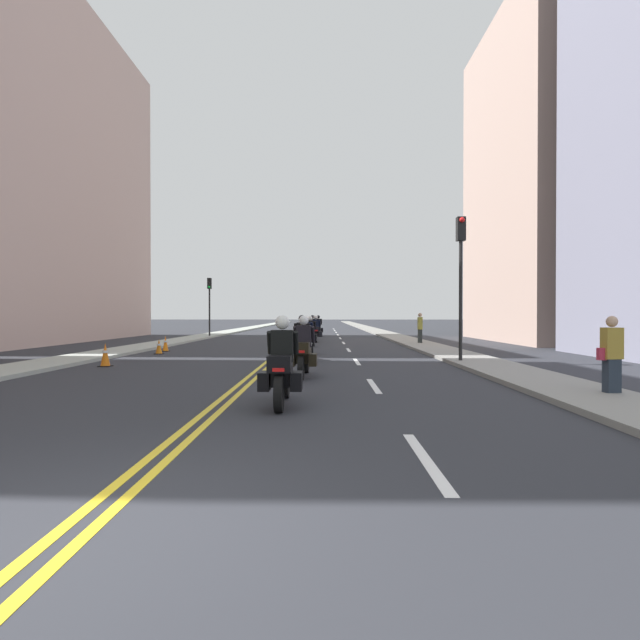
# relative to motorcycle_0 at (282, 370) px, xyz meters

# --- Properties ---
(ground_plane) EXTENTS (264.00, 264.00, 0.00)m
(ground_plane) POSITION_rel_motorcycle_0_xyz_m (-1.14, 42.61, -0.65)
(ground_plane) COLOR #2A2C32
(sidewalk_left) EXTENTS (2.01, 144.00, 0.12)m
(sidewalk_left) POSITION_rel_motorcycle_0_xyz_m (-8.27, 42.61, -0.59)
(sidewalk_left) COLOR #A1A79E
(sidewalk_left) RESTS_ON ground
(sidewalk_right) EXTENTS (2.01, 144.00, 0.12)m
(sidewalk_right) POSITION_rel_motorcycle_0_xyz_m (5.99, 42.61, -0.59)
(sidewalk_right) COLOR gray
(sidewalk_right) RESTS_ON ground
(centreline_yellow_inner) EXTENTS (0.12, 132.00, 0.01)m
(centreline_yellow_inner) POSITION_rel_motorcycle_0_xyz_m (-1.26, 42.61, -0.65)
(centreline_yellow_inner) COLOR yellow
(centreline_yellow_inner) RESTS_ON ground
(centreline_yellow_outer) EXTENTS (0.12, 132.00, 0.01)m
(centreline_yellow_outer) POSITION_rel_motorcycle_0_xyz_m (-1.02, 42.61, -0.65)
(centreline_yellow_outer) COLOR yellow
(centreline_yellow_outer) RESTS_ON ground
(lane_dashes_white) EXTENTS (0.14, 56.40, 0.01)m
(lane_dashes_white) POSITION_rel_motorcycle_0_xyz_m (1.92, 23.61, -0.65)
(lane_dashes_white) COLOR silver
(lane_dashes_white) RESTS_ON ground
(building_left_1) EXTENTS (7.71, 21.55, 20.86)m
(building_left_1) POSITION_rel_motorcycle_0_xyz_m (-17.58, 22.19, 9.78)
(building_left_1) COLOR #C7A69C
(building_left_1) RESTS_ON ground
(building_right_1) EXTENTS (8.24, 13.43, 20.37)m
(building_right_1) POSITION_rel_motorcycle_0_xyz_m (15.56, 22.95, 9.53)
(building_right_1) COLOR tan
(building_right_1) RESTS_ON ground
(motorcycle_0) EXTENTS (0.76, 2.14, 1.65)m
(motorcycle_0) POSITION_rel_motorcycle_0_xyz_m (0.00, 0.00, 0.00)
(motorcycle_0) COLOR black
(motorcycle_0) RESTS_ON ground
(motorcycle_1) EXTENTS (0.78, 2.21, 1.64)m
(motorcycle_1) POSITION_rel_motorcycle_0_xyz_m (0.21, 4.30, -0.00)
(motorcycle_1) COLOR black
(motorcycle_1) RESTS_ON ground
(motorcycle_2) EXTENTS (0.78, 2.16, 1.65)m
(motorcycle_2) POSITION_rel_motorcycle_0_xyz_m (-0.02, 8.86, -0.00)
(motorcycle_2) COLOR black
(motorcycle_2) RESTS_ON ground
(motorcycle_3) EXTENTS (0.76, 2.21, 1.62)m
(motorcycle_3) POSITION_rel_motorcycle_0_xyz_m (-0.01, 12.51, -0.00)
(motorcycle_3) COLOR black
(motorcycle_3) RESTS_ON ground
(motorcycle_4) EXTENTS (0.78, 2.22, 1.60)m
(motorcycle_4) POSITION_rel_motorcycle_0_xyz_m (0.03, 17.31, -0.00)
(motorcycle_4) COLOR black
(motorcycle_4) RESTS_ON ground
(motorcycle_5) EXTENTS (0.78, 2.24, 1.64)m
(motorcycle_5) POSITION_rel_motorcycle_0_xyz_m (0.27, 21.60, 0.00)
(motorcycle_5) COLOR black
(motorcycle_5) RESTS_ON ground
(motorcycle_6) EXTENTS (0.77, 2.13, 1.65)m
(motorcycle_6) POSITION_rel_motorcycle_0_xyz_m (-0.04, 25.93, 0.03)
(motorcycle_6) COLOR black
(motorcycle_6) RESTS_ON ground
(motorcycle_7) EXTENTS (0.76, 2.23, 1.64)m
(motorcycle_7) POSITION_rel_motorcycle_0_xyz_m (0.33, 29.86, 0.01)
(motorcycle_7) COLOR black
(motorcycle_7) RESTS_ON ground
(traffic_cone_0) EXTENTS (0.33, 0.33, 0.71)m
(traffic_cone_0) POSITION_rel_motorcycle_0_xyz_m (-6.42, 13.63, -0.30)
(traffic_cone_0) COLOR black
(traffic_cone_0) RESTS_ON ground
(traffic_cone_1) EXTENTS (0.36, 0.36, 0.76)m
(traffic_cone_1) POSITION_rel_motorcycle_0_xyz_m (-6.24, 6.93, -0.28)
(traffic_cone_1) COLOR black
(traffic_cone_1) RESTS_ON ground
(traffic_cone_2) EXTENTS (0.34, 0.34, 0.63)m
(traffic_cone_2) POSITION_rel_motorcycle_0_xyz_m (-6.22, 12.11, -0.34)
(traffic_cone_2) COLOR black
(traffic_cone_2) RESTS_ON ground
(traffic_light_near) EXTENTS (0.28, 0.38, 4.95)m
(traffic_light_near) POSITION_rel_motorcycle_0_xyz_m (5.38, 7.92, 2.77)
(traffic_light_near) COLOR black
(traffic_light_near) RESTS_ON ground
(traffic_light_far) EXTENTS (0.28, 0.38, 4.38)m
(traffic_light_far) POSITION_rel_motorcycle_0_xyz_m (-7.66, 27.88, 2.38)
(traffic_light_far) COLOR black
(traffic_light_far) RESTS_ON ground
(pedestrian_0) EXTENTS (0.50, 0.27, 1.63)m
(pedestrian_0) POSITION_rel_motorcycle_0_xyz_m (6.45, 0.86, 0.19)
(pedestrian_0) COLOR #232C39
(pedestrian_0) RESTS_ON ground
(pedestrian_1) EXTENTS (0.22, 0.36, 1.77)m
(pedestrian_1) POSITION_rel_motorcycle_0_xyz_m (6.06, 18.64, 0.26)
(pedestrian_1) COLOR #2A2E2C
(pedestrian_1) RESTS_ON ground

